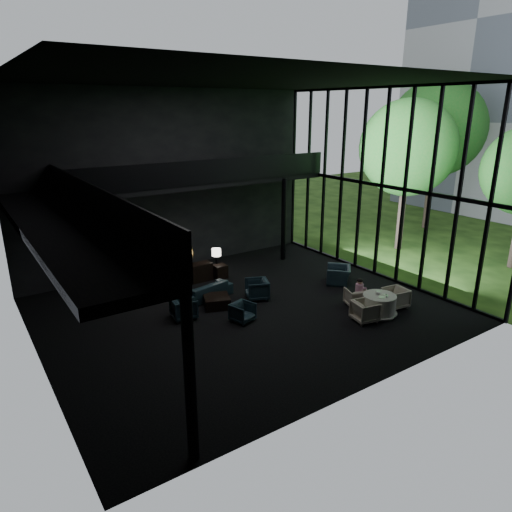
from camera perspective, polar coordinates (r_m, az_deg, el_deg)
floor at (r=17.06m, az=-1.33°, el=-6.75°), size 14.00×12.00×0.02m
ceiling at (r=15.51m, az=-1.55°, el=21.16°), size 14.00×12.00×0.02m
wall_back at (r=21.03m, az=-10.43°, el=9.13°), size 14.00×0.04×8.00m
wall_front at (r=11.38m, az=15.15°, el=1.30°), size 14.00×0.04×8.00m
wall_left at (r=13.49m, az=-27.34°, el=2.47°), size 0.04×12.00×8.00m
curtain_wall at (r=20.36m, az=15.44°, el=8.49°), size 0.20×12.00×8.00m
mezzanine_left at (r=13.62m, az=-23.20°, el=3.17°), size 2.00×12.00×0.25m
mezzanine_back at (r=20.57m, az=-6.70°, el=9.10°), size 12.00×2.00×0.25m
railing_left at (r=13.71m, az=-19.43°, el=6.28°), size 0.06×12.00×1.00m
railing_back at (r=19.61m, az=-5.38°, el=10.48°), size 12.00×0.06×1.00m
column_sw at (r=9.58m, az=-8.28°, el=-14.73°), size 0.24×0.24×4.00m
column_nw at (r=19.72m, az=-23.08°, el=1.42°), size 0.24×0.24×4.00m
column_ne at (r=22.14m, az=3.47°, el=4.55°), size 0.24×0.24×4.00m
tree_near at (r=24.59m, az=18.44°, el=12.67°), size 4.80×4.80×7.65m
tree_far at (r=29.75m, az=21.62°, el=14.59°), size 5.60×5.60×8.80m
console at (r=19.58m, az=-8.89°, el=-2.39°), size 2.45×0.56×0.78m
bronze_urn at (r=19.22m, az=-8.98°, el=0.36°), size 0.76×0.76×1.42m
side_table_left at (r=19.10m, az=-13.28°, el=-3.56°), size 0.51×0.51×0.56m
table_lamp_left at (r=18.70m, az=-13.28°, el=-1.46°), size 0.42×0.42×0.71m
side_table_right at (r=20.13m, az=-4.52°, el=-1.93°), size 0.54×0.54×0.60m
table_lamp_right at (r=20.11m, az=-4.98°, el=0.39°), size 0.40×0.40×0.68m
sofa at (r=18.00m, az=-6.35°, el=-3.94°), size 2.39×1.10×0.90m
lounge_armchair_west at (r=16.45m, az=-9.02°, el=-6.18°), size 0.98×1.02×0.94m
lounge_armchair_east at (r=17.84m, az=0.13°, el=-3.92°), size 1.17×1.20×0.96m
lounge_armchair_south at (r=16.08m, az=-1.69°, el=-7.00°), size 0.84×0.81×0.70m
window_armchair at (r=19.74m, az=10.30°, el=-1.94°), size 1.35×1.36×1.01m
coffee_table at (r=17.31m, az=-4.94°, el=-5.68°), size 1.21×1.21×0.42m
dining_table at (r=17.18m, az=15.10°, el=-6.04°), size 1.35×1.35×0.75m
dining_chair_north at (r=17.67m, az=12.43°, el=-4.98°), size 0.92×0.89×0.75m
dining_chair_east at (r=17.92m, az=17.04°, el=-4.83°), size 0.89×0.94×0.87m
dining_chair_west at (r=16.50m, az=13.50°, el=-6.52°), size 0.95×0.99×0.87m
child at (r=17.56m, az=12.82°, el=-3.76°), size 0.30×0.30×0.64m
plate_a at (r=16.82m, az=15.45°, el=-5.01°), size 0.27×0.27×0.01m
plate_b at (r=17.33m, az=15.05°, el=-4.28°), size 0.22×0.22×0.01m
saucer at (r=17.07m, az=15.88°, el=-4.70°), size 0.20×0.20×0.01m
coffee_cup at (r=17.05m, az=15.96°, el=-4.60°), size 0.10×0.10×0.06m
cereal_bowl at (r=17.07m, az=14.99°, el=-4.50°), size 0.16×0.16×0.08m
cream_pot at (r=16.86m, az=16.04°, el=-4.90°), size 0.08×0.08×0.07m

